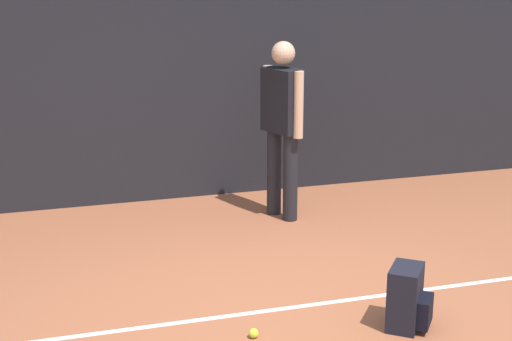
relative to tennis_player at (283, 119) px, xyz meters
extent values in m
plane|color=#9E5638|center=(-0.76, -2.10, -0.97)|extent=(12.00, 12.00, 0.00)
cube|color=black|center=(-0.76, 0.90, 0.46)|extent=(10.00, 0.10, 2.86)
cube|color=white|center=(-0.76, -1.90, -0.96)|extent=(9.00, 0.05, 0.00)
cylinder|color=black|center=(0.05, -0.11, -0.54)|extent=(0.14, 0.14, 0.85)
cylinder|color=black|center=(-0.05, 0.11, -0.54)|extent=(0.14, 0.14, 0.85)
cube|color=black|center=(0.00, 0.00, 0.18)|extent=(0.36, 0.45, 0.60)
sphere|color=#D8A884|center=(0.00, 0.00, 0.62)|extent=(0.22, 0.22, 0.22)
cylinder|color=#D8A884|center=(0.08, -0.20, 0.17)|extent=(0.09, 0.09, 0.62)
cylinder|color=#D8A884|center=(-0.08, 0.20, 0.17)|extent=(0.09, 0.09, 0.62)
cube|color=black|center=(0.10, -2.39, -0.75)|extent=(0.34, 0.36, 0.44)
cube|color=black|center=(0.21, -2.47, -0.83)|extent=(0.20, 0.22, 0.20)
sphere|color=#CCE033|center=(-0.94, -2.25, -0.93)|extent=(0.07, 0.07, 0.07)
camera|label=1|loc=(-2.20, -6.63, 1.52)|focal=53.15mm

